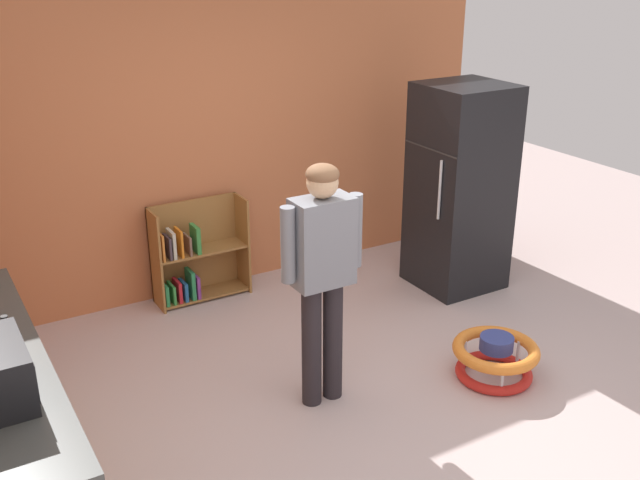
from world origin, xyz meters
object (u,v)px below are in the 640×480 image
(bookshelf, at_px, (194,258))
(standing_person, at_px, (322,265))
(clear_bottle, at_px, (8,342))
(refrigerator, at_px, (460,188))
(baby_walker, at_px, (495,357))

(bookshelf, bearing_deg, standing_person, -85.21)
(bookshelf, distance_m, clear_bottle, 2.65)
(bookshelf, distance_m, standing_person, 1.98)
(refrigerator, xyz_separation_m, standing_person, (-1.95, -0.98, 0.09))
(refrigerator, distance_m, standing_person, 2.19)
(standing_person, distance_m, clear_bottle, 1.86)
(baby_walker, bearing_deg, clear_bottle, 173.84)
(refrigerator, height_order, standing_person, refrigerator)
(refrigerator, xyz_separation_m, baby_walker, (-0.78, -1.37, -0.73))
(bookshelf, height_order, clear_bottle, clear_bottle)
(standing_person, xyz_separation_m, baby_walker, (1.18, -0.39, -0.82))
(standing_person, bearing_deg, clear_bottle, -178.14)
(refrigerator, distance_m, clear_bottle, 3.95)
(bookshelf, height_order, standing_person, standing_person)
(refrigerator, relative_size, standing_person, 1.09)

